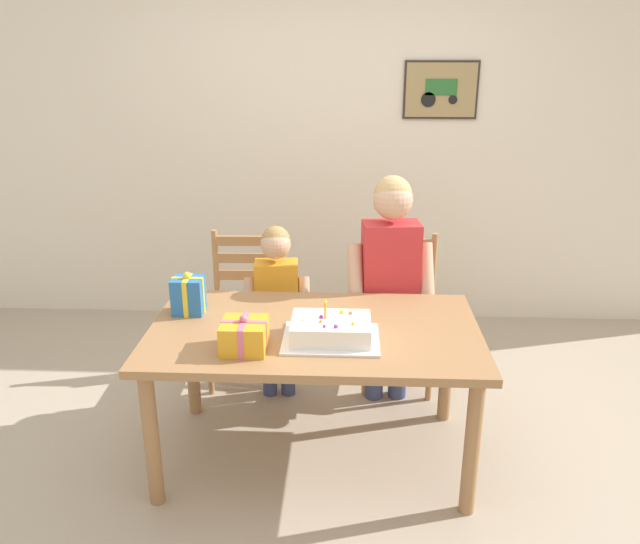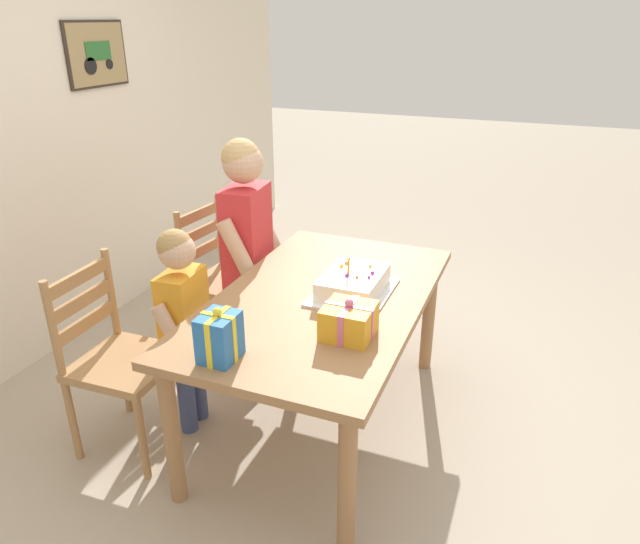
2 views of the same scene
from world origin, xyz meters
TOP-DOWN VIEW (x-y plane):
  - ground_plane at (0.00, 0.00)m, footprint 20.00×20.00m
  - back_wall at (0.00, 1.85)m, footprint 6.40×0.11m
  - dining_table at (0.00, 0.00)m, footprint 1.58×0.92m
  - birthday_cake at (0.08, -0.13)m, footprint 0.44×0.34m
  - gift_box_red_large at (-0.64, 0.16)m, footprint 0.16×0.14m
  - gift_box_beside_cake at (-0.30, -0.24)m, footprint 0.20×0.20m
  - chair_left at (-0.48, 0.83)m, footprint 0.43×0.43m
  - chair_right at (0.48, 0.83)m, footprint 0.46×0.46m
  - child_older at (0.39, 0.60)m, footprint 0.50×0.29m
  - child_younger at (-0.25, 0.60)m, footprint 0.39×0.23m

SIDE VIEW (x-z plane):
  - ground_plane at x=0.00m, z-range 0.00..0.00m
  - chair_left at x=-0.48m, z-range 0.01..0.93m
  - chair_right at x=0.48m, z-range 0.01..0.93m
  - dining_table at x=0.00m, z-range 0.27..0.99m
  - child_younger at x=-0.25m, z-range 0.11..1.16m
  - birthday_cake at x=0.08m, z-range 0.67..0.86m
  - gift_box_beside_cake at x=-0.30m, z-range 0.70..0.87m
  - gift_box_red_large at x=-0.64m, z-range 0.70..0.92m
  - child_older at x=0.39m, z-range 0.15..1.48m
  - back_wall at x=0.00m, z-range 0.00..2.60m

